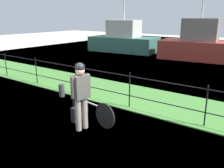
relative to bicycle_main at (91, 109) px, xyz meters
The scene contains 12 objects.
ground_plane 0.94m from the bicycle_main, 72.71° to the right, with size 60.00×60.00×0.00m, color beige.
grass_strip 2.44m from the bicycle_main, 83.87° to the left, with size 27.00×2.40×0.03m, color #478438.
harbor_water 11.00m from the bicycle_main, 88.65° to the left, with size 30.00×30.00×0.00m, color slate.
iron_fence 1.51m from the bicycle_main, 79.97° to the left, with size 18.04×0.04×1.10m.
bicycle_main is the anchor object (origin of this frame).
wooden_crate 0.57m from the bicycle_main, behind, with size 0.35×0.26×0.25m, color brown.
terrier_dog 0.73m from the bicycle_main, behind, with size 0.32×0.18×0.18m.
cyclist_person 0.81m from the bicycle_main, 78.76° to the right, with size 0.32×0.53×1.68m.
backpack_on_paving 0.41m from the bicycle_main, 146.12° to the right, with size 0.28×0.18×0.40m, color black.
mooring_bollard 2.41m from the bicycle_main, 156.47° to the left, with size 0.20×0.20×0.44m, color #38383D.
moored_boat_near 13.20m from the bicycle_main, 119.96° to the left, with size 5.43×2.92×4.00m.
moored_boat_mid 11.23m from the bicycle_main, 93.59° to the left, with size 5.00×2.67×4.17m.
Camera 1 is at (3.68, -3.61, 2.73)m, focal length 38.63 mm.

